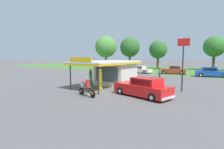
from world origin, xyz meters
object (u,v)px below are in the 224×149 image
at_px(parked_car_back_row_right, 105,66).
at_px(bystander_admiring_sedan, 160,72).
at_px(parked_car_second_row_spare, 173,70).
at_px(parked_car_back_row_far_left, 211,72).
at_px(bystander_standing_back_lot, 110,71).
at_px(gas_pump_nearside, 91,79).
at_px(gas_pump_offside, 100,80).
at_px(parked_car_back_row_centre_right, 140,70).
at_px(featured_classic_sedan, 143,88).
at_px(motorcycle_with_rider, 87,89).
at_px(parked_car_back_row_centre_left, 120,68).
at_px(roadside_pole_sign, 183,56).

bearing_deg(parked_car_back_row_right, bystander_admiring_sedan, -28.51).
xyz_separation_m(parked_car_second_row_spare, parked_car_back_row_far_left, (6.41, -1.23, 0.01)).
xyz_separation_m(parked_car_second_row_spare, bystander_standing_back_lot, (-7.55, -10.24, 0.20)).
height_order(gas_pump_nearside, gas_pump_offside, gas_pump_nearside).
bearing_deg(parked_car_back_row_right, parked_car_back_row_centre_right, -20.27).
xyz_separation_m(parked_car_back_row_centre_right, bystander_standing_back_lot, (-1.47, -8.34, 0.27)).
xyz_separation_m(featured_classic_sedan, parked_car_back_row_right, (-21.59, 23.26, -0.02)).
relative_size(featured_classic_sedan, bystander_standing_back_lot, 3.11).
relative_size(motorcycle_with_rider, bystander_admiring_sedan, 1.42).
bearing_deg(parked_car_back_row_centre_right, featured_classic_sedan, -63.47).
bearing_deg(featured_classic_sedan, motorcycle_with_rider, -146.33).
height_order(bystander_admiring_sedan, bystander_standing_back_lot, bystander_standing_back_lot).
relative_size(featured_classic_sedan, parked_car_back_row_right, 1.07).
bearing_deg(parked_car_back_row_far_left, parked_car_back_row_centre_right, -176.92).
bearing_deg(gas_pump_offside, parked_car_second_row_spare, 85.77).
height_order(parked_car_back_row_centre_left, parked_car_back_row_centre_right, parked_car_back_row_centre_left).
distance_m(featured_classic_sedan, parked_car_second_row_spare, 20.90).
relative_size(motorcycle_with_rider, parked_car_back_row_centre_left, 0.45).
height_order(bystander_admiring_sedan, roadside_pole_sign, roadside_pole_sign).
bearing_deg(roadside_pole_sign, motorcycle_with_rider, -132.56).
height_order(parked_car_second_row_spare, bystander_admiring_sedan, bystander_admiring_sedan).
relative_size(gas_pump_nearside, gas_pump_offside, 1.01).
bearing_deg(parked_car_back_row_centre_right, parked_car_back_row_right, 159.73).
bearing_deg(parked_car_second_row_spare, parked_car_back_row_right, 171.87).
height_order(motorcycle_with_rider, bystander_admiring_sedan, bystander_admiring_sedan).
xyz_separation_m(featured_classic_sedan, parked_car_back_row_far_left, (3.14, 19.41, -0.02)).
bearing_deg(roadside_pole_sign, parked_car_back_row_right, 141.05).
bearing_deg(parked_car_back_row_far_left, roadside_pole_sign, -93.56).
distance_m(parked_car_back_row_centre_left, bystander_admiring_sedan, 13.83).
bearing_deg(parked_car_back_row_far_left, featured_classic_sedan, -99.19).
distance_m(motorcycle_with_rider, parked_car_back_row_centre_left, 25.65).
distance_m(featured_classic_sedan, bystander_admiring_sedan, 13.73).
height_order(parked_car_back_row_centre_left, roadside_pole_sign, roadside_pole_sign).
relative_size(parked_car_second_row_spare, parked_car_back_row_centre_right, 1.03).
bearing_deg(motorcycle_with_rider, bystander_standing_back_lot, 117.95).
distance_m(parked_car_back_row_right, parked_car_back_row_far_left, 25.03).
bearing_deg(gas_pump_offside, parked_car_back_row_right, 126.18).
distance_m(parked_car_second_row_spare, parked_car_back_row_right, 18.51).
bearing_deg(parked_car_back_row_right, featured_classic_sedan, -47.12).
relative_size(motorcycle_with_rider, parked_car_second_row_spare, 0.45).
bearing_deg(gas_pump_offside, bystander_admiring_sedan, 83.61).
xyz_separation_m(featured_classic_sedan, parked_car_back_row_centre_right, (-9.35, 18.74, -0.10)).
height_order(gas_pump_nearside, motorcycle_with_rider, gas_pump_nearside).
bearing_deg(gas_pump_nearside, parked_car_back_row_far_left, 64.37).
xyz_separation_m(parked_car_back_row_centre_left, parked_car_back_row_centre_right, (5.83, -1.70, -0.09)).
distance_m(parked_car_back_row_right, bystander_standing_back_lot, 16.78).
xyz_separation_m(gas_pump_nearside, gas_pump_offside, (1.27, -0.00, -0.01)).
bearing_deg(bystander_admiring_sedan, parked_car_back_row_far_left, 43.28).
relative_size(gas_pump_nearside, parked_car_second_row_spare, 0.42).
distance_m(parked_car_back_row_right, parked_car_back_row_centre_right, 13.05).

